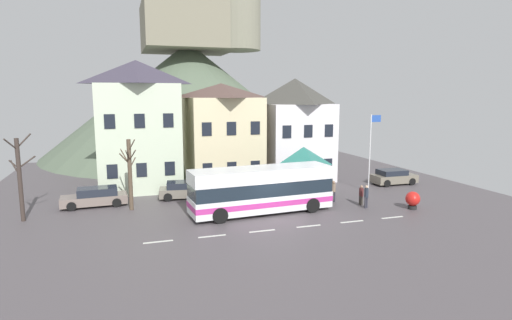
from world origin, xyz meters
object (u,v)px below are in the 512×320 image
(parked_car_03, at_px, (184,190))
(flagpole, at_px, (371,147))
(harbour_buoy, at_px, (413,199))
(bare_tree_01, at_px, (20,177))
(townhouse_01, at_px, (222,133))
(hilltop_castle, at_px, (190,95))
(public_bench, at_px, (284,186))
(parked_car_00, at_px, (303,182))
(parked_car_02, at_px, (393,177))
(townhouse_00, at_px, (138,126))
(transit_bus, at_px, (261,190))
(bare_tree_00, at_px, (130,173))
(pedestrian_00, at_px, (366,195))
(parked_car_01, at_px, (95,197))
(townhouse_02, at_px, (294,129))
(pedestrian_01, at_px, (361,195))
(pedestrian_02, at_px, (312,187))
(bus_shelter, at_px, (303,157))
(pedestrian_03, at_px, (333,190))

(parked_car_03, distance_m, flagpole, 15.49)
(harbour_buoy, height_order, bare_tree_01, bare_tree_01)
(townhouse_01, height_order, bare_tree_01, townhouse_01)
(hilltop_castle, xyz_separation_m, public_bench, (3.61, -25.04, -7.38))
(parked_car_00, relative_size, parked_car_02, 1.09)
(townhouse_00, relative_size, transit_bus, 1.09)
(parked_car_00, relative_size, public_bench, 2.83)
(parked_car_00, xyz_separation_m, flagpole, (4.99, -2.32, 3.08))
(flagpole, distance_m, bare_tree_00, 19.03)
(pedestrian_00, distance_m, public_bench, 7.49)
(parked_car_01, relative_size, parked_car_02, 1.17)
(townhouse_02, bearing_deg, pedestrian_01, -85.97)
(parked_car_01, distance_m, bare_tree_00, 3.63)
(pedestrian_01, height_order, pedestrian_02, pedestrian_02)
(parked_car_03, xyz_separation_m, pedestrian_02, (9.18, -3.56, 0.34))
(parked_car_02, distance_m, public_bench, 10.40)
(pedestrian_02, xyz_separation_m, public_bench, (-1.01, 3.29, -0.51))
(townhouse_02, xyz_separation_m, public_bench, (-3.02, -5.02, -4.24))
(townhouse_02, relative_size, bare_tree_01, 1.72)
(harbour_buoy, bearing_deg, hilltop_castle, 107.30)
(townhouse_02, relative_size, bus_shelter, 2.40)
(bus_shelter, relative_size, parked_car_01, 0.86)
(pedestrian_01, bearing_deg, parked_car_03, 153.47)
(public_bench, bearing_deg, townhouse_01, 125.79)
(parked_car_02, distance_m, pedestrian_03, 9.07)
(parked_car_02, xyz_separation_m, flagpole, (-3.56, -1.74, 3.07))
(hilltop_castle, height_order, bus_shelter, hilltop_castle)
(townhouse_00, xyz_separation_m, bare_tree_00, (-0.95, -6.74, -2.75))
(parked_car_03, relative_size, pedestrian_02, 2.44)
(bare_tree_00, bearing_deg, townhouse_01, 41.82)
(transit_bus, distance_m, public_bench, 6.71)
(parked_car_00, xyz_separation_m, parked_car_02, (8.55, -0.58, 0.01))
(bus_shelter, distance_m, parked_car_00, 3.46)
(townhouse_01, distance_m, hilltop_castle, 19.89)
(parked_car_02, relative_size, bare_tree_00, 0.78)
(parked_car_01, bearing_deg, pedestrian_00, 157.93)
(parked_car_03, distance_m, pedestrian_00, 13.65)
(transit_bus, relative_size, pedestrian_03, 6.12)
(parked_car_01, bearing_deg, transit_bus, 151.02)
(flagpole, bearing_deg, pedestrian_00, -125.06)
(pedestrian_03, bearing_deg, hilltop_castle, 101.34)
(parked_car_03, height_order, flagpole, flagpole)
(parked_car_01, xyz_separation_m, bare_tree_01, (-4.19, -2.43, 2.19))
(townhouse_01, distance_m, pedestrian_03, 12.05)
(townhouse_00, bearing_deg, townhouse_01, 4.95)
(townhouse_01, bearing_deg, bus_shelter, -56.77)
(parked_car_01, xyz_separation_m, bare_tree_00, (2.43, -1.85, 1.96))
(transit_bus, relative_size, pedestrian_01, 6.75)
(parked_car_00, bearing_deg, bare_tree_01, -174.85)
(hilltop_castle, height_order, flagpole, hilltop_castle)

